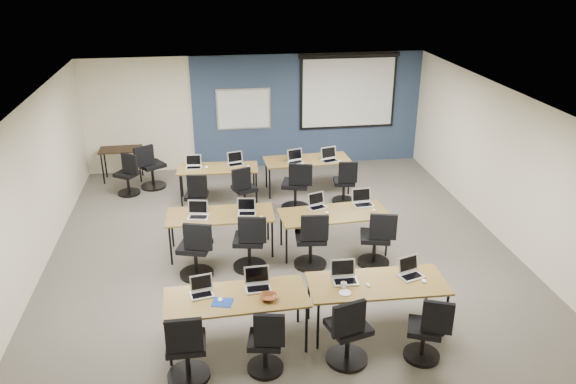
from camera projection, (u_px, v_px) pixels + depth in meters
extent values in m
cube|color=#6B6354|center=(283.00, 255.00, 9.76)|extent=(8.00, 9.00, 0.02)
cube|color=white|center=(282.00, 103.00, 8.69)|extent=(8.00, 9.00, 0.02)
cube|color=beige|center=(256.00, 112.00, 13.31)|extent=(8.00, 0.04, 2.70)
cube|color=beige|center=(352.00, 368.00, 5.14)|extent=(8.00, 0.04, 2.70)
cube|color=beige|center=(27.00, 198.00, 8.68)|extent=(0.04, 9.00, 2.70)
cube|color=beige|center=(510.00, 170.00, 9.77)|extent=(0.04, 9.00, 2.70)
cube|color=#3D5977|center=(308.00, 110.00, 13.46)|extent=(5.50, 0.04, 2.70)
cube|color=silver|center=(244.00, 109.00, 13.17)|extent=(1.28, 0.02, 0.98)
cube|color=white|center=(244.00, 109.00, 13.16)|extent=(1.20, 0.02, 0.90)
cube|color=black|center=(348.00, 91.00, 13.35)|extent=(2.32, 0.03, 1.82)
cube|color=white|center=(348.00, 93.00, 13.36)|extent=(2.20, 0.02, 1.62)
cylinder|color=black|center=(350.00, 55.00, 13.01)|extent=(2.40, 0.10, 0.10)
cube|color=brown|center=(236.00, 298.00, 7.30)|extent=(1.87, 0.78, 0.03)
cylinder|color=black|center=(169.00, 343.00, 7.03)|extent=(0.04, 0.04, 0.70)
cylinder|color=black|center=(306.00, 330.00, 7.26)|extent=(0.04, 0.04, 0.70)
cylinder|color=black|center=(171.00, 312.00, 7.62)|extent=(0.04, 0.04, 0.70)
cylinder|color=black|center=(298.00, 301.00, 7.86)|extent=(0.04, 0.04, 0.70)
cube|color=#A26B38|center=(377.00, 284.00, 7.61)|extent=(1.88, 0.78, 0.03)
cylinder|color=black|center=(318.00, 327.00, 7.33)|extent=(0.04, 0.04, 0.70)
cylinder|color=black|center=(446.00, 315.00, 7.57)|extent=(0.04, 0.04, 0.70)
cylinder|color=black|center=(309.00, 298.00, 7.93)|extent=(0.04, 0.04, 0.70)
cylinder|color=black|center=(427.00, 288.00, 8.17)|extent=(0.04, 0.04, 0.70)
cube|color=brown|center=(220.00, 215.00, 9.59)|extent=(1.83, 0.76, 0.03)
cylinder|color=black|center=(171.00, 246.00, 9.33)|extent=(0.04, 0.04, 0.70)
cylinder|color=black|center=(272.00, 239.00, 9.56)|extent=(0.04, 0.04, 0.70)
cylinder|color=black|center=(172.00, 229.00, 9.91)|extent=(0.04, 0.04, 0.70)
cylinder|color=black|center=(268.00, 222.00, 10.14)|extent=(0.04, 0.04, 0.70)
cube|color=brown|center=(334.00, 214.00, 9.63)|extent=(1.86, 0.77, 0.03)
cylinder|color=black|center=(287.00, 245.00, 9.36)|extent=(0.04, 0.04, 0.70)
cylinder|color=black|center=(387.00, 238.00, 9.60)|extent=(0.04, 0.04, 0.70)
cylinder|color=black|center=(281.00, 227.00, 9.96)|extent=(0.04, 0.04, 0.70)
cylinder|color=black|center=(376.00, 221.00, 10.20)|extent=(0.04, 0.04, 0.70)
cube|color=brown|center=(218.00, 168.00, 11.65)|extent=(1.66, 0.69, 0.03)
cylinder|color=black|center=(181.00, 192.00, 11.43)|extent=(0.04, 0.04, 0.70)
cylinder|color=black|center=(256.00, 187.00, 11.64)|extent=(0.04, 0.04, 0.70)
cylinder|color=black|center=(182.00, 181.00, 11.95)|extent=(0.04, 0.04, 0.70)
cylinder|color=black|center=(254.00, 177.00, 12.16)|extent=(0.04, 0.04, 0.70)
cube|color=brown|center=(307.00, 160.00, 12.10)|extent=(1.84, 0.77, 0.03)
cylinder|color=black|center=(270.00, 184.00, 11.84)|extent=(0.04, 0.04, 0.70)
cylinder|color=black|center=(349.00, 179.00, 12.07)|extent=(0.04, 0.04, 0.70)
cylinder|color=black|center=(266.00, 173.00, 12.42)|extent=(0.04, 0.04, 0.70)
cylinder|color=black|center=(342.00, 169.00, 12.66)|extent=(0.04, 0.04, 0.70)
cube|color=#AAAAAC|center=(202.00, 295.00, 7.31)|extent=(0.30, 0.22, 0.02)
cube|color=black|center=(202.00, 295.00, 7.29)|extent=(0.25, 0.13, 0.00)
cube|color=#AAAAAC|center=(201.00, 282.00, 7.37)|extent=(0.30, 0.06, 0.21)
cube|color=black|center=(201.00, 283.00, 7.37)|extent=(0.26, 0.04, 0.17)
ellipsoid|color=white|center=(220.00, 300.00, 7.21)|extent=(0.08, 0.11, 0.04)
cylinder|color=black|center=(189.00, 375.00, 6.96)|extent=(0.53, 0.53, 0.05)
cylinder|color=black|center=(188.00, 362.00, 6.87)|extent=(0.06, 0.06, 0.47)
cube|color=black|center=(186.00, 343.00, 6.77)|extent=(0.47, 0.47, 0.08)
cube|color=black|center=(184.00, 335.00, 6.46)|extent=(0.43, 0.06, 0.44)
cube|color=#A3A3AD|center=(258.00, 288.00, 7.45)|extent=(0.34, 0.25, 0.02)
cube|color=black|center=(258.00, 288.00, 7.43)|extent=(0.29, 0.15, 0.00)
cube|color=#A3A3AD|center=(257.00, 275.00, 7.52)|extent=(0.34, 0.06, 0.24)
cube|color=black|center=(257.00, 275.00, 7.52)|extent=(0.30, 0.04, 0.19)
ellipsoid|color=white|center=(276.00, 297.00, 7.27)|extent=(0.07, 0.10, 0.03)
cylinder|color=black|center=(265.00, 367.00, 7.09)|extent=(0.46, 0.46, 0.05)
cylinder|color=black|center=(265.00, 356.00, 7.02)|extent=(0.06, 0.06, 0.41)
cube|color=black|center=(265.00, 340.00, 6.92)|extent=(0.41, 0.41, 0.08)
cube|color=black|center=(269.00, 330.00, 6.65)|extent=(0.37, 0.06, 0.44)
cube|color=#B8B8BF|center=(345.00, 281.00, 7.61)|extent=(0.34, 0.25, 0.02)
cube|color=black|center=(345.00, 281.00, 7.59)|extent=(0.29, 0.15, 0.00)
cube|color=#B8B8BF|center=(343.00, 268.00, 7.69)|extent=(0.34, 0.06, 0.24)
cube|color=black|center=(343.00, 268.00, 7.68)|extent=(0.30, 0.05, 0.19)
ellipsoid|color=white|center=(368.00, 285.00, 7.53)|extent=(0.07, 0.10, 0.03)
cylinder|color=black|center=(347.00, 358.00, 7.25)|extent=(0.54, 0.54, 0.05)
cylinder|color=black|center=(347.00, 345.00, 7.16)|extent=(0.06, 0.06, 0.48)
cube|color=black|center=(348.00, 327.00, 7.05)|extent=(0.48, 0.48, 0.08)
cube|color=black|center=(349.00, 319.00, 6.74)|extent=(0.44, 0.06, 0.44)
cube|color=#A0A0AA|center=(411.00, 276.00, 7.73)|extent=(0.32, 0.23, 0.02)
cube|color=black|center=(412.00, 276.00, 7.71)|extent=(0.27, 0.14, 0.00)
cube|color=#A0A0AA|center=(409.00, 264.00, 7.80)|extent=(0.32, 0.06, 0.22)
cube|color=black|center=(409.00, 264.00, 7.79)|extent=(0.28, 0.04, 0.18)
ellipsoid|color=white|center=(424.00, 281.00, 7.62)|extent=(0.07, 0.11, 0.04)
cylinder|color=black|center=(421.00, 355.00, 7.30)|extent=(0.47, 0.47, 0.05)
cylinder|color=black|center=(423.00, 344.00, 7.23)|extent=(0.06, 0.06, 0.42)
cube|color=black|center=(425.00, 328.00, 7.13)|extent=(0.42, 0.42, 0.08)
cube|color=black|center=(438.00, 317.00, 6.87)|extent=(0.38, 0.06, 0.44)
cube|color=silver|center=(198.00, 217.00, 9.45)|extent=(0.34, 0.25, 0.02)
cube|color=black|center=(198.00, 217.00, 9.43)|extent=(0.29, 0.14, 0.00)
cube|color=silver|center=(198.00, 207.00, 9.52)|extent=(0.34, 0.06, 0.23)
cube|color=black|center=(198.00, 207.00, 9.51)|extent=(0.30, 0.04, 0.19)
ellipsoid|color=white|center=(206.00, 220.00, 9.35)|extent=(0.06, 0.09, 0.03)
cylinder|color=black|center=(197.00, 274.00, 9.15)|extent=(0.55, 0.55, 0.05)
cylinder|color=black|center=(196.00, 262.00, 9.06)|extent=(0.06, 0.06, 0.49)
cube|color=black|center=(195.00, 247.00, 8.95)|extent=(0.49, 0.49, 0.08)
cube|color=black|center=(198.00, 237.00, 8.65)|extent=(0.45, 0.06, 0.44)
cube|color=silver|center=(247.00, 214.00, 9.58)|extent=(0.31, 0.23, 0.02)
cube|color=black|center=(247.00, 213.00, 9.55)|extent=(0.27, 0.13, 0.00)
cube|color=silver|center=(246.00, 204.00, 9.64)|extent=(0.31, 0.06, 0.22)
cube|color=black|center=(246.00, 204.00, 9.64)|extent=(0.27, 0.04, 0.18)
ellipsoid|color=white|center=(261.00, 217.00, 9.46)|extent=(0.07, 0.10, 0.03)
cylinder|color=black|center=(250.00, 266.00, 9.37)|extent=(0.55, 0.55, 0.05)
cylinder|color=black|center=(249.00, 255.00, 9.28)|extent=(0.06, 0.06, 0.49)
cube|color=black|center=(249.00, 239.00, 9.17)|extent=(0.49, 0.49, 0.08)
cube|color=black|center=(252.00, 230.00, 8.87)|extent=(0.45, 0.06, 0.44)
cube|color=#A9AAB0|center=(317.00, 207.00, 9.80)|extent=(0.31, 0.23, 0.02)
cube|color=black|center=(318.00, 207.00, 9.78)|extent=(0.26, 0.13, 0.00)
cube|color=#A9AAB0|center=(316.00, 198.00, 9.87)|extent=(0.31, 0.06, 0.21)
cube|color=black|center=(316.00, 199.00, 9.86)|extent=(0.27, 0.04, 0.18)
ellipsoid|color=white|center=(327.00, 213.00, 9.61)|extent=(0.09, 0.11, 0.03)
cylinder|color=black|center=(310.00, 264.00, 9.44)|extent=(0.55, 0.55, 0.05)
cylinder|color=black|center=(310.00, 252.00, 9.35)|extent=(0.06, 0.06, 0.49)
cube|color=black|center=(311.00, 237.00, 9.24)|extent=(0.49, 0.49, 0.08)
cube|color=black|center=(315.00, 228.00, 8.93)|extent=(0.45, 0.06, 0.44)
cube|color=#A1A1AD|center=(363.00, 205.00, 9.91)|extent=(0.35, 0.25, 0.02)
cube|color=black|center=(363.00, 205.00, 9.88)|extent=(0.30, 0.15, 0.00)
cube|color=#A1A1AD|center=(361.00, 195.00, 9.98)|extent=(0.35, 0.06, 0.24)
cube|color=black|center=(362.00, 195.00, 9.97)|extent=(0.31, 0.05, 0.20)
ellipsoid|color=white|center=(374.00, 210.00, 9.71)|extent=(0.07, 0.10, 0.03)
cylinder|color=black|center=(373.00, 262.00, 9.48)|extent=(0.54, 0.54, 0.05)
cylinder|color=black|center=(374.00, 251.00, 9.39)|extent=(0.06, 0.06, 0.48)
cube|color=black|center=(375.00, 236.00, 9.28)|extent=(0.48, 0.48, 0.08)
cube|color=black|center=(383.00, 227.00, 8.99)|extent=(0.44, 0.06, 0.44)
cube|color=#A7A8B5|center=(194.00, 168.00, 11.61)|extent=(0.32, 0.24, 0.02)
cube|color=black|center=(194.00, 167.00, 11.59)|extent=(0.28, 0.14, 0.00)
cube|color=#A7A8B5|center=(193.00, 160.00, 11.68)|extent=(0.32, 0.06, 0.22)
cube|color=black|center=(193.00, 160.00, 11.67)|extent=(0.29, 0.04, 0.18)
ellipsoid|color=white|center=(206.00, 167.00, 11.64)|extent=(0.08, 0.12, 0.04)
cylinder|color=black|center=(198.00, 215.00, 11.17)|extent=(0.47, 0.47, 0.05)
cylinder|color=black|center=(197.00, 207.00, 11.10)|extent=(0.06, 0.06, 0.42)
cube|color=black|center=(196.00, 195.00, 11.00)|extent=(0.42, 0.42, 0.08)
cube|color=black|center=(197.00, 186.00, 10.72)|extent=(0.38, 0.06, 0.44)
cube|color=#B4B4B8|center=(236.00, 165.00, 11.78)|extent=(0.33, 0.24, 0.02)
cube|color=black|center=(236.00, 164.00, 11.76)|extent=(0.28, 0.14, 0.00)
cube|color=#B4B4B8|center=(235.00, 157.00, 11.85)|extent=(0.33, 0.06, 0.23)
cube|color=black|center=(235.00, 157.00, 11.84)|extent=(0.29, 0.04, 0.19)
ellipsoid|color=white|center=(248.00, 166.00, 11.69)|extent=(0.08, 0.11, 0.04)
cylinder|color=black|center=(245.00, 208.00, 11.48)|extent=(0.48, 0.48, 0.05)
cylinder|color=black|center=(245.00, 200.00, 11.41)|extent=(0.06, 0.06, 0.42)
cube|color=black|center=(244.00, 188.00, 11.31)|extent=(0.42, 0.42, 0.08)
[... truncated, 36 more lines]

